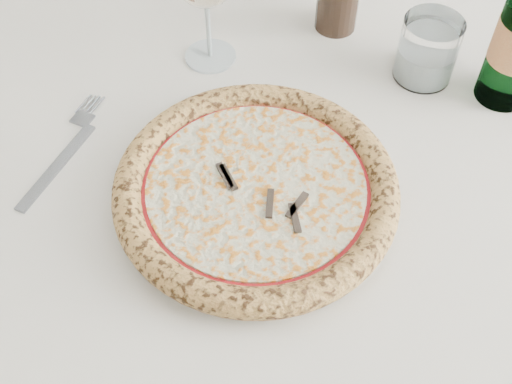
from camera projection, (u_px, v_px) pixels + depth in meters
floor at (330, 335)px, 1.49m from camera, size 5.00×6.00×0.02m
dining_table at (271, 186)px, 0.91m from camera, size 1.46×0.94×0.76m
plate at (256, 198)px, 0.77m from camera, size 0.30×0.30×0.02m
pizza at (256, 189)px, 0.75m from camera, size 0.34×0.34×0.04m
fork at (65, 151)px, 0.82m from camera, size 0.05×0.22×0.00m
tumbler at (427, 53)px, 0.88m from camera, size 0.08×0.08×0.09m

